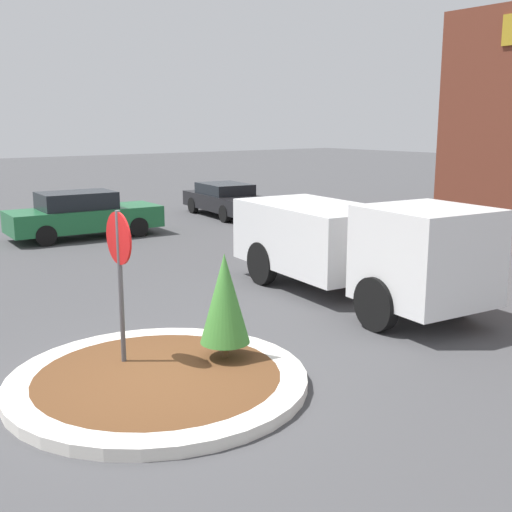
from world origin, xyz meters
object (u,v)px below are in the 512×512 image
Objects in this scene: utility_truck at (352,244)px; parked_sedan_green at (83,215)px; stop_sign at (120,261)px; parked_sedan_black at (227,199)px.

parked_sedan_green is (-10.15, -1.56, -0.42)m from utility_truck.
stop_sign reaches higher than parked_sedan_black.
parked_sedan_black is (-12.19, 10.27, -1.01)m from stop_sign.
parked_sedan_green is at bearing 160.28° from stop_sign.
utility_truck is 1.35× the size of parked_sedan_black.
parked_sedan_green is at bearing -164.71° from utility_truck.
utility_truck is 10.28m from parked_sedan_green.
utility_truck is 12.35m from parked_sedan_black.
parked_sedan_black is 6.46m from parked_sedan_green.
stop_sign is at bearing -105.51° from parked_sedan_green.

